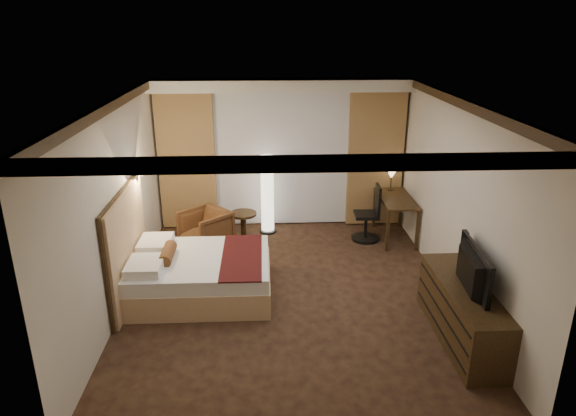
{
  "coord_description": "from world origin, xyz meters",
  "views": [
    {
      "loc": [
        -0.34,
        -6.36,
        3.64
      ],
      "look_at": [
        0.0,
        0.4,
        1.15
      ],
      "focal_mm": 32.0,
      "sensor_mm": 36.0,
      "label": 1
    }
  ],
  "objects_px": {
    "armchair": "(206,227)",
    "office_chair": "(366,213)",
    "floor_lamp": "(267,194)",
    "desk": "(395,218)",
    "side_table": "(244,227)",
    "bed": "(201,276)",
    "dresser": "(462,313)",
    "television": "(466,263)"
  },
  "relations": [
    {
      "from": "armchair",
      "to": "office_chair",
      "type": "height_order",
      "value": "office_chair"
    },
    {
      "from": "floor_lamp",
      "to": "desk",
      "type": "xyz_separation_m",
      "value": [
        2.22,
        -0.39,
        -0.35
      ]
    },
    {
      "from": "side_table",
      "to": "office_chair",
      "type": "distance_m",
      "value": 2.15
    },
    {
      "from": "bed",
      "to": "armchair",
      "type": "xyz_separation_m",
      "value": [
        -0.1,
        1.58,
        0.08
      ]
    },
    {
      "from": "armchair",
      "to": "floor_lamp",
      "type": "bearing_deg",
      "value": 78.56
    },
    {
      "from": "floor_lamp",
      "to": "dresser",
      "type": "height_order",
      "value": "floor_lamp"
    },
    {
      "from": "office_chair",
      "to": "side_table",
      "type": "bearing_deg",
      "value": -179.57
    },
    {
      "from": "side_table",
      "to": "armchair",
      "type": "bearing_deg",
      "value": -157.2
    },
    {
      "from": "dresser",
      "to": "television",
      "type": "distance_m",
      "value": 0.66
    },
    {
      "from": "television",
      "to": "side_table",
      "type": "bearing_deg",
      "value": 45.75
    },
    {
      "from": "armchair",
      "to": "office_chair",
      "type": "distance_m",
      "value": 2.77
    },
    {
      "from": "desk",
      "to": "office_chair",
      "type": "bearing_deg",
      "value": -174.49
    },
    {
      "from": "bed",
      "to": "office_chair",
      "type": "xyz_separation_m",
      "value": [
        2.66,
        1.77,
        0.22
      ]
    },
    {
      "from": "office_chair",
      "to": "desk",
      "type": "bearing_deg",
      "value": 8.11
    },
    {
      "from": "bed",
      "to": "side_table",
      "type": "relative_size",
      "value": 3.75
    },
    {
      "from": "armchair",
      "to": "floor_lamp",
      "type": "relative_size",
      "value": 0.5
    },
    {
      "from": "side_table",
      "to": "television",
      "type": "height_order",
      "value": "television"
    },
    {
      "from": "side_table",
      "to": "floor_lamp",
      "type": "height_order",
      "value": "floor_lamp"
    },
    {
      "from": "bed",
      "to": "armchair",
      "type": "relative_size",
      "value": 2.66
    },
    {
      "from": "side_table",
      "to": "office_chair",
      "type": "bearing_deg",
      "value": -2.17
    },
    {
      "from": "floor_lamp",
      "to": "office_chair",
      "type": "distance_m",
      "value": 1.78
    },
    {
      "from": "bed",
      "to": "side_table",
      "type": "distance_m",
      "value": 1.92
    },
    {
      "from": "dresser",
      "to": "desk",
      "type": "bearing_deg",
      "value": 90.93
    },
    {
      "from": "office_chair",
      "to": "bed",
      "type": "bearing_deg",
      "value": -143.84
    },
    {
      "from": "bed",
      "to": "dresser",
      "type": "bearing_deg",
      "value": -21.16
    },
    {
      "from": "armchair",
      "to": "television",
      "type": "bearing_deg",
      "value": 7.19
    },
    {
      "from": "office_chair",
      "to": "dresser",
      "type": "distance_m",
      "value": 3.07
    },
    {
      "from": "armchair",
      "to": "floor_lamp",
      "type": "distance_m",
      "value": 1.28
    },
    {
      "from": "office_chair",
      "to": "television",
      "type": "bearing_deg",
      "value": -77.28
    },
    {
      "from": "side_table",
      "to": "dresser",
      "type": "relative_size",
      "value": 0.28
    },
    {
      "from": "side_table",
      "to": "television",
      "type": "bearing_deg",
      "value": -49.24
    },
    {
      "from": "floor_lamp",
      "to": "office_chair",
      "type": "height_order",
      "value": "floor_lamp"
    },
    {
      "from": "floor_lamp",
      "to": "office_chair",
      "type": "relative_size",
      "value": 1.45
    },
    {
      "from": "bed",
      "to": "television",
      "type": "distance_m",
      "value": 3.51
    },
    {
      "from": "armchair",
      "to": "dresser",
      "type": "bearing_deg",
      "value": 7.45
    },
    {
      "from": "armchair",
      "to": "desk",
      "type": "height_order",
      "value": "desk"
    },
    {
      "from": "armchair",
      "to": "desk",
      "type": "distance_m",
      "value": 3.28
    },
    {
      "from": "armchair",
      "to": "dresser",
      "type": "height_order",
      "value": "armchair"
    },
    {
      "from": "bed",
      "to": "dresser",
      "type": "distance_m",
      "value": 3.47
    },
    {
      "from": "armchair",
      "to": "office_chair",
      "type": "bearing_deg",
      "value": 51.67
    },
    {
      "from": "floor_lamp",
      "to": "dresser",
      "type": "relative_size",
      "value": 0.79
    },
    {
      "from": "side_table",
      "to": "desk",
      "type": "relative_size",
      "value": 0.44
    }
  ]
}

